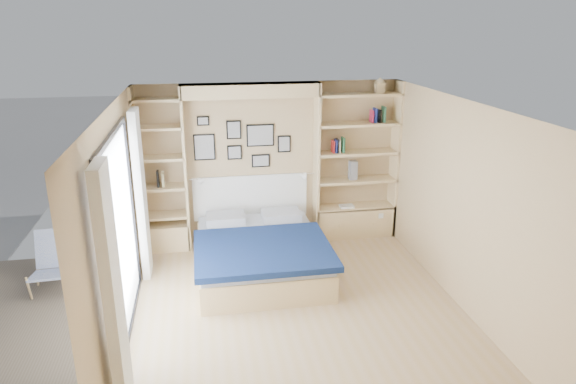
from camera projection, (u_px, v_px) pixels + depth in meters
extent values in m
plane|color=tan|center=(297.00, 309.00, 6.30)|extent=(4.50, 4.50, 0.00)
plane|color=tan|center=(270.00, 163.00, 8.00)|extent=(4.00, 0.00, 4.00)
plane|color=tan|center=(356.00, 321.00, 3.80)|extent=(4.00, 0.00, 4.00)
plane|color=tan|center=(117.00, 225.00, 5.57)|extent=(0.00, 4.50, 4.50)
plane|color=tan|center=(459.00, 204.00, 6.23)|extent=(0.00, 4.50, 4.50)
plane|color=white|center=(298.00, 105.00, 5.51)|extent=(4.50, 4.50, 0.00)
cube|color=#DBC285|center=(185.00, 170.00, 7.63)|extent=(0.04, 0.35, 2.50)
cube|color=#DBC285|center=(316.00, 164.00, 7.96)|extent=(0.04, 0.35, 2.50)
cube|color=#DBC285|center=(250.00, 90.00, 7.42)|extent=(2.00, 0.35, 0.20)
cube|color=#DBC285|center=(395.00, 160.00, 8.17)|extent=(0.04, 0.35, 2.50)
cube|color=#DBC285|center=(138.00, 172.00, 7.51)|extent=(0.04, 0.35, 2.50)
cube|color=#DBC285|center=(354.00, 221.00, 8.38)|extent=(1.30, 0.35, 0.50)
cube|color=#DBC285|center=(167.00, 237.00, 7.90)|extent=(0.70, 0.35, 0.40)
cube|color=black|center=(110.00, 137.00, 5.27)|extent=(0.04, 2.08, 0.06)
cube|color=black|center=(131.00, 322.00, 5.97)|extent=(0.04, 2.08, 0.06)
cube|color=black|center=(107.00, 282.00, 4.67)|extent=(0.04, 0.06, 2.20)
cube|color=black|center=(132.00, 206.00, 6.58)|extent=(0.04, 0.06, 2.20)
cube|color=silver|center=(121.00, 236.00, 5.62)|extent=(0.01, 2.00, 2.20)
cube|color=white|center=(113.00, 292.00, 4.41)|extent=(0.10, 0.45, 2.30)
cube|color=white|center=(141.00, 195.00, 6.84)|extent=(0.10, 0.45, 2.30)
cube|color=#DBC285|center=(355.00, 207.00, 8.30)|extent=(1.30, 0.35, 0.04)
cube|color=#DBC285|center=(356.00, 180.00, 8.16)|extent=(1.30, 0.35, 0.04)
cube|color=#DBC285|center=(357.00, 153.00, 8.02)|extent=(1.30, 0.35, 0.04)
cube|color=#DBC285|center=(358.00, 124.00, 7.87)|extent=(1.30, 0.35, 0.04)
cube|color=#DBC285|center=(360.00, 95.00, 7.73)|extent=(1.30, 0.35, 0.04)
cube|color=#DBC285|center=(165.00, 215.00, 7.79)|extent=(0.70, 0.35, 0.04)
cube|color=#DBC285|center=(163.00, 187.00, 7.65)|extent=(0.70, 0.35, 0.04)
cube|color=#DBC285|center=(160.00, 158.00, 7.50)|extent=(0.70, 0.35, 0.04)
cube|color=#DBC285|center=(158.00, 128.00, 7.36)|extent=(0.70, 0.35, 0.04)
cube|color=#DBC285|center=(155.00, 100.00, 7.23)|extent=(0.70, 0.35, 0.04)
cube|color=#DBC285|center=(260.00, 259.00, 7.20)|extent=(1.70, 2.12, 0.37)
cube|color=#A9ADB8|center=(260.00, 244.00, 7.12)|extent=(1.66, 2.08, 0.10)
cube|color=#0F2049|center=(263.00, 250.00, 6.76)|extent=(1.80, 1.48, 0.08)
cube|color=#A9ADB8|center=(226.00, 218.00, 7.72)|extent=(0.58, 0.42, 0.12)
cube|color=#A9ADB8|center=(281.00, 215.00, 7.86)|extent=(0.58, 0.42, 0.12)
cube|color=white|center=(251.00, 197.00, 8.09)|extent=(1.80, 0.04, 0.70)
cube|color=black|center=(204.00, 147.00, 7.72)|extent=(0.32, 0.02, 0.40)
cube|color=gray|center=(204.00, 147.00, 7.71)|extent=(0.28, 0.01, 0.36)
cube|color=black|center=(234.00, 130.00, 7.71)|extent=(0.22, 0.02, 0.28)
cube|color=gray|center=(234.00, 130.00, 7.70)|extent=(0.18, 0.01, 0.24)
cube|color=black|center=(235.00, 152.00, 7.83)|extent=(0.22, 0.02, 0.22)
cube|color=gray|center=(235.00, 153.00, 7.82)|extent=(0.18, 0.01, 0.18)
cube|color=black|center=(260.00, 135.00, 7.81)|extent=(0.42, 0.02, 0.34)
cube|color=gray|center=(260.00, 135.00, 7.80)|extent=(0.38, 0.01, 0.30)
cube|color=black|center=(261.00, 161.00, 7.94)|extent=(0.28, 0.02, 0.20)
cube|color=gray|center=(261.00, 161.00, 7.93)|extent=(0.24, 0.01, 0.16)
cube|color=black|center=(284.00, 144.00, 7.92)|extent=(0.20, 0.02, 0.26)
cube|color=gray|center=(284.00, 144.00, 7.91)|extent=(0.16, 0.01, 0.22)
cube|color=black|center=(203.00, 121.00, 7.59)|extent=(0.18, 0.02, 0.14)
cube|color=gray|center=(203.00, 121.00, 7.58)|extent=(0.14, 0.01, 0.10)
cylinder|color=silver|center=(195.00, 179.00, 7.62)|extent=(0.20, 0.02, 0.02)
cone|color=white|center=(202.00, 180.00, 7.64)|extent=(0.13, 0.12, 0.15)
cylinder|color=silver|center=(308.00, 174.00, 7.90)|extent=(0.20, 0.02, 0.02)
cone|color=white|center=(302.00, 175.00, 7.89)|extent=(0.13, 0.12, 0.15)
cube|color=#A51E1E|center=(333.00, 147.00, 7.91)|extent=(0.02, 0.15, 0.19)
cube|color=navy|center=(336.00, 146.00, 7.91)|extent=(0.03, 0.15, 0.20)
cube|color=black|center=(337.00, 146.00, 7.92)|extent=(0.03, 0.15, 0.21)
cube|color=#BFB28C|center=(338.00, 146.00, 7.92)|extent=(0.04, 0.15, 0.19)
cube|color=#215936|center=(343.00, 145.00, 7.93)|extent=(0.03, 0.15, 0.23)
cube|color=#9E1C3C|center=(372.00, 116.00, 7.86)|extent=(0.02, 0.15, 0.19)
cube|color=navy|center=(375.00, 115.00, 7.87)|extent=(0.03, 0.15, 0.22)
cube|color=black|center=(379.00, 116.00, 7.88)|extent=(0.03, 0.15, 0.20)
cube|color=#BFB28C|center=(379.00, 116.00, 7.89)|extent=(0.04, 0.15, 0.18)
cube|color=#26593F|center=(383.00, 114.00, 7.89)|extent=(0.03, 0.15, 0.24)
cube|color=black|center=(158.00, 179.00, 7.59)|extent=(0.03, 0.15, 0.24)
cube|color=#C8C08E|center=(163.00, 179.00, 7.61)|extent=(0.03, 0.15, 0.21)
cube|color=#DBC285|center=(380.00, 88.00, 7.74)|extent=(0.13, 0.13, 0.15)
cone|color=#DBC285|center=(380.00, 80.00, 7.71)|extent=(0.20, 0.20, 0.08)
cube|color=slate|center=(353.00, 170.00, 8.09)|extent=(0.12, 0.12, 0.30)
cube|color=white|center=(347.00, 206.00, 8.22)|extent=(0.22, 0.16, 0.03)
cylinder|color=tan|center=(29.00, 289.00, 6.38)|extent=(0.04, 0.13, 0.38)
cylinder|color=tan|center=(65.00, 285.00, 6.47)|extent=(0.04, 0.13, 0.38)
cylinder|color=tan|center=(37.00, 264.00, 6.84)|extent=(0.05, 0.31, 0.62)
cylinder|color=tan|center=(71.00, 260.00, 6.93)|extent=(0.05, 0.31, 0.62)
cube|color=#374EA4|center=(49.00, 275.00, 6.58)|extent=(0.46, 0.54, 0.14)
cube|color=#374EA4|center=(52.00, 248.00, 6.85)|extent=(0.44, 0.23, 0.50)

